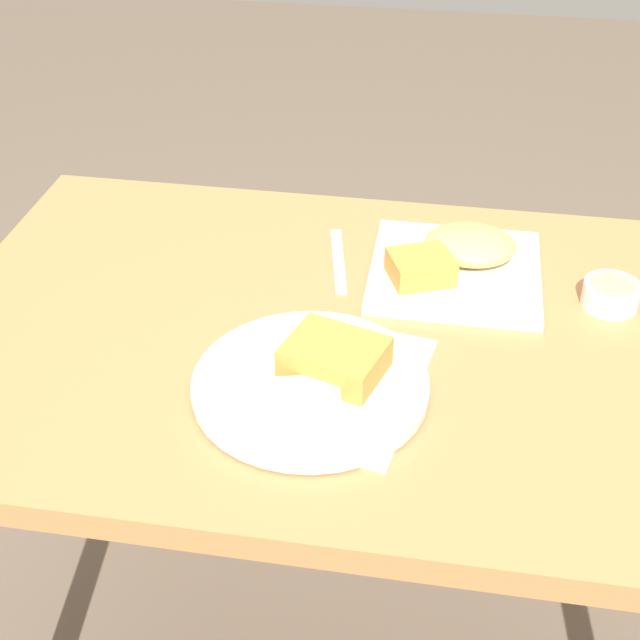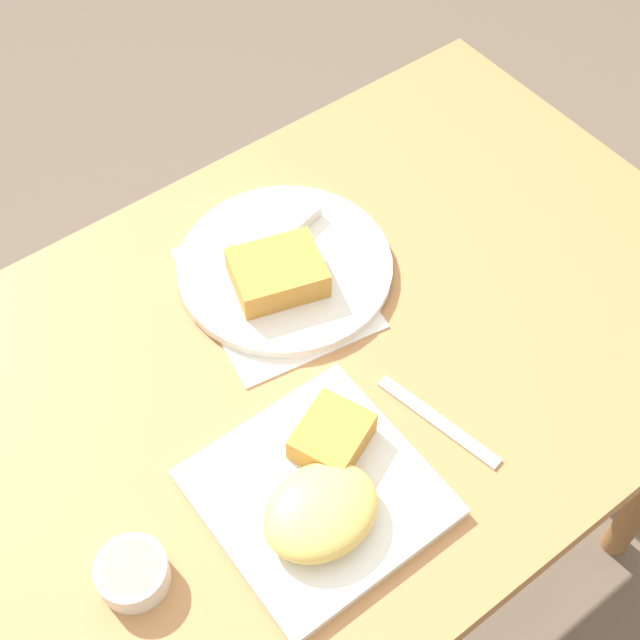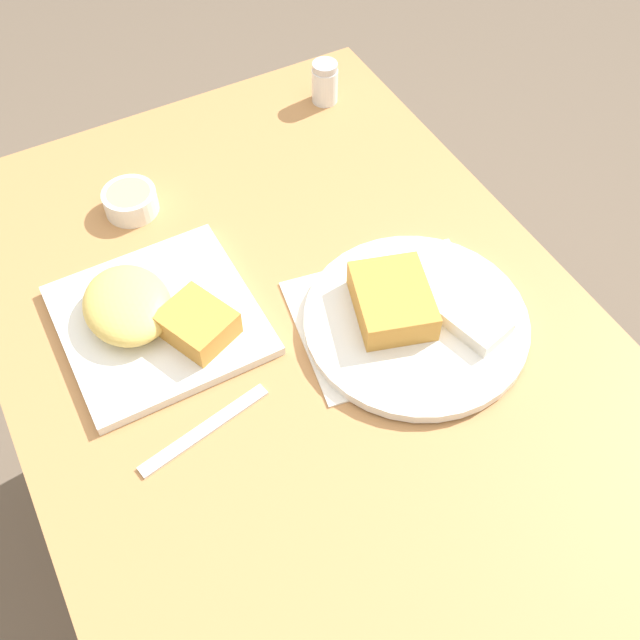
# 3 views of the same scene
# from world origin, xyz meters

# --- Properties ---
(dining_table) EXTENTS (1.09, 0.72, 0.77)m
(dining_table) POSITION_xyz_m (0.00, 0.00, 0.67)
(dining_table) COLOR #B27A47
(dining_table) RESTS_ON ground_plane
(menu_card) EXTENTS (0.24, 0.28, 0.00)m
(menu_card) POSITION_xyz_m (-0.00, 0.12, 0.77)
(menu_card) COLOR silver
(menu_card) RESTS_ON dining_table
(plate_square_near) EXTENTS (0.24, 0.24, 0.06)m
(plate_square_near) POSITION_xyz_m (-0.13, -0.16, 0.79)
(plate_square_near) COLOR white
(plate_square_near) RESTS_ON dining_table
(plate_oval_far) EXTENTS (0.28, 0.28, 0.05)m
(plate_oval_far) POSITION_xyz_m (0.02, 0.13, 0.79)
(plate_oval_far) COLOR white
(plate_oval_far) RESTS_ON menu_card
(sauce_ramekin) EXTENTS (0.08, 0.08, 0.03)m
(sauce_ramekin) POSITION_xyz_m (-0.34, -0.11, 0.79)
(sauce_ramekin) COLOR white
(sauce_ramekin) RESTS_ON dining_table
(butter_knife) EXTENTS (0.05, 0.17, 0.00)m
(butter_knife) POSITION_xyz_m (0.04, -0.16, 0.77)
(butter_knife) COLOR silver
(butter_knife) RESTS_ON dining_table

